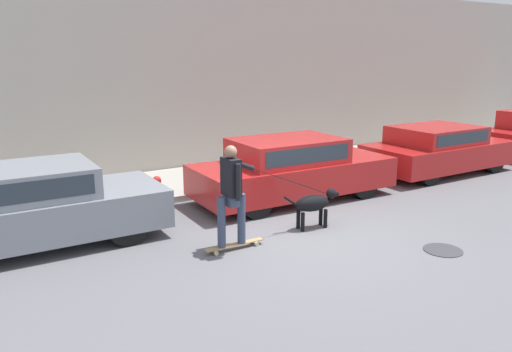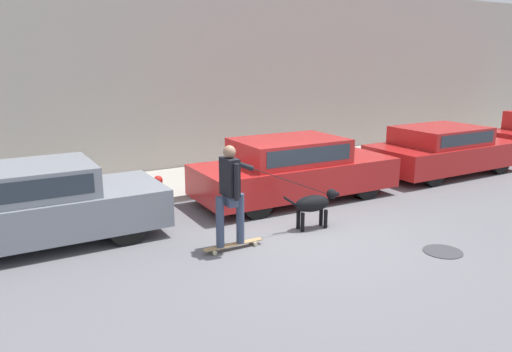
# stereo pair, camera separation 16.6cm
# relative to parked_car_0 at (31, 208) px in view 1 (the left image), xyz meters

# --- Properties ---
(ground_plane) EXTENTS (36.00, 36.00, 0.00)m
(ground_plane) POSITION_rel_parked_car_0_xyz_m (3.93, -2.00, -0.65)
(ground_plane) COLOR slate
(back_wall) EXTENTS (32.00, 0.30, 4.88)m
(back_wall) POSITION_rel_parked_car_0_xyz_m (3.93, 3.77, 1.79)
(back_wall) COLOR #ADA89E
(back_wall) RESTS_ON ground_plane
(sidewalk_curb) EXTENTS (30.00, 2.56, 0.13)m
(sidewalk_curb) POSITION_rel_parked_car_0_xyz_m (3.93, 2.32, -0.58)
(sidewalk_curb) COLOR #A39E93
(sidewalk_curb) RESTS_ON ground_plane
(parked_car_0) EXTENTS (4.09, 1.74, 1.32)m
(parked_car_0) POSITION_rel_parked_car_0_xyz_m (0.00, 0.00, 0.00)
(parked_car_0) COLOR black
(parked_car_0) RESTS_ON ground_plane
(parked_car_1) EXTENTS (4.38, 1.83, 1.32)m
(parked_car_1) POSITION_rel_parked_car_0_xyz_m (5.11, 0.00, -0.00)
(parked_car_1) COLOR black
(parked_car_1) RESTS_ON ground_plane
(parked_car_2) EXTENTS (4.04, 1.84, 1.23)m
(parked_car_2) POSITION_rel_parked_car_0_xyz_m (9.79, 0.00, -0.04)
(parked_car_2) COLOR black
(parked_car_2) RESTS_ON ground_plane
(dog) EXTENTS (1.09, 0.39, 0.69)m
(dog) POSITION_rel_parked_car_0_xyz_m (4.38, -1.69, -0.20)
(dog) COLOR black
(dog) RESTS_ON ground_plane
(skateboarder) EXTENTS (2.56, 0.53, 1.68)m
(skateboarder) POSITION_rel_parked_car_0_xyz_m (2.65, -1.83, 0.31)
(skateboarder) COLOR beige
(skateboarder) RESTS_ON ground_plane
(manhole_cover) EXTENTS (0.60, 0.60, 0.01)m
(manhole_cover) POSITION_rel_parked_car_0_xyz_m (5.46, -3.62, -0.64)
(manhole_cover) COLOR #38383D
(manhole_cover) RESTS_ON ground_plane
(fire_hydrant) EXTENTS (0.18, 0.18, 0.69)m
(fire_hydrant) POSITION_rel_parked_car_0_xyz_m (2.40, 0.79, -0.29)
(fire_hydrant) COLOR red
(fire_hydrant) RESTS_ON ground_plane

